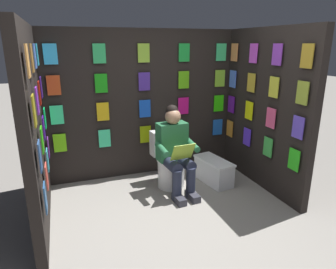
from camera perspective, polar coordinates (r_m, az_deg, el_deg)
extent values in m
plane|color=gray|center=(3.39, 4.63, -18.84)|extent=(30.00, 30.00, 0.00)
cube|color=black|center=(4.61, -4.65, 5.67)|extent=(2.93, 0.10, 2.18)
cube|color=#6ADD11|center=(4.49, -19.62, -1.50)|extent=(0.17, 0.01, 0.26)
cube|color=#39E99A|center=(4.52, -11.80, -0.73)|extent=(0.17, 0.01, 0.26)
cube|color=#89A60B|center=(4.64, -4.24, 0.03)|extent=(0.17, 0.01, 0.26)
cube|color=green|center=(4.83, 2.83, 0.74)|extent=(0.17, 0.01, 0.26)
cube|color=blue|center=(5.09, 9.27, 1.37)|extent=(0.17, 0.01, 0.26)
cube|color=#37E996|center=(4.39, -20.12, 3.46)|extent=(0.17, 0.01, 0.26)
cube|color=gold|center=(4.42, -12.11, 4.21)|extent=(0.17, 0.01, 0.26)
cube|color=blue|center=(4.54, -4.35, 4.86)|extent=(0.17, 0.01, 0.26)
cube|color=#CA1178|center=(4.73, 2.90, 5.39)|extent=(0.17, 0.01, 0.26)
cube|color=#2CD50C|center=(5.00, 9.49, 5.79)|extent=(0.17, 0.01, 0.26)
cube|color=#CE461A|center=(4.32, -20.65, 8.62)|extent=(0.17, 0.01, 0.26)
cube|color=#179B14|center=(4.35, -12.43, 9.35)|extent=(0.17, 0.01, 0.26)
cube|color=#442893|center=(4.47, -4.46, 9.87)|extent=(0.17, 0.01, 0.26)
cube|color=#57B314|center=(4.67, 2.97, 10.19)|extent=(0.17, 0.01, 0.26)
cube|color=#7FBC2B|center=(4.94, 9.71, 10.34)|extent=(0.17, 0.01, 0.26)
cube|color=#38B1EC|center=(4.29, -21.21, 13.89)|extent=(0.17, 0.01, 0.26)
cube|color=#2BB05C|center=(4.32, -12.77, 14.60)|extent=(0.17, 0.01, 0.26)
cube|color=#8ABD33|center=(4.44, -4.58, 14.99)|extent=(0.17, 0.01, 0.26)
cube|color=green|center=(4.64, 3.05, 15.09)|extent=(0.17, 0.01, 0.26)
cube|color=#38CA76|center=(4.91, 9.94, 14.96)|extent=(0.17, 0.01, 0.26)
cube|color=black|center=(4.40, 17.70, 4.40)|extent=(0.10, 1.82, 2.18)
cube|color=orange|center=(5.04, 11.50, 1.11)|extent=(0.01, 0.17, 0.26)
cube|color=#5834EE|center=(4.65, 14.58, -0.43)|extent=(0.01, 0.17, 0.26)
cube|color=green|center=(4.27, 18.22, -2.25)|extent=(0.01, 0.17, 0.26)
cube|color=green|center=(3.93, 22.54, -4.39)|extent=(0.01, 0.17, 0.26)
cube|color=#5E129D|center=(4.95, 11.77, 5.56)|extent=(0.01, 0.17, 0.26)
cube|color=#EDF011|center=(4.55, 14.95, 4.38)|extent=(0.01, 0.17, 0.26)
cube|color=#E44C7E|center=(4.17, 18.71, 2.95)|extent=(0.01, 0.17, 0.26)
cube|color=#5B44C9|center=(3.81, 23.20, 1.23)|extent=(0.01, 0.17, 0.26)
cube|color=#4B72ED|center=(4.89, 12.05, 10.15)|extent=(0.01, 0.17, 0.26)
cube|color=gold|center=(4.49, 15.33, 9.36)|extent=(0.01, 0.17, 0.26)
cube|color=gold|center=(4.10, 19.23, 8.38)|extent=(0.01, 0.17, 0.26)
cube|color=olive|center=(3.73, 23.90, 7.14)|extent=(0.01, 0.17, 0.26)
cube|color=#E88A4C|center=(4.87, 12.34, 14.82)|extent=(0.01, 0.17, 0.26)
cube|color=#C847D5|center=(4.46, 15.73, 14.45)|extent=(0.01, 0.17, 0.26)
cube|color=purple|center=(4.07, 19.78, 13.94)|extent=(0.01, 0.17, 0.26)
cube|color=#A98625|center=(3.70, 24.64, 13.24)|extent=(0.01, 0.17, 0.26)
cube|color=black|center=(3.53, -23.86, 0.86)|extent=(0.10, 1.82, 2.18)
cube|color=#2C5C95|center=(2.99, -22.01, -10.94)|extent=(0.01, 0.17, 0.26)
cube|color=#EF5245|center=(3.44, -21.80, -7.28)|extent=(0.01, 0.17, 0.26)
cube|color=#3CA4C2|center=(3.89, -21.64, -4.46)|extent=(0.01, 0.17, 0.26)
cube|color=#6D2A94|center=(4.36, -21.51, -2.24)|extent=(0.01, 0.17, 0.26)
cube|color=#315792|center=(2.84, -22.88, -3.75)|extent=(0.01, 0.17, 0.26)
cube|color=green|center=(3.30, -22.54, -0.92)|extent=(0.01, 0.17, 0.26)
cube|color=#41169D|center=(3.78, -22.28, 1.21)|extent=(0.01, 0.17, 0.26)
cube|color=#10E46A|center=(4.25, -22.08, 2.86)|extent=(0.01, 0.17, 0.26)
cube|color=#9C8D1C|center=(2.73, -23.82, 4.12)|extent=(0.01, 0.17, 0.26)
cube|color=purple|center=(3.22, -23.33, 5.88)|extent=(0.01, 0.17, 0.26)
cube|color=maroon|center=(3.70, -22.96, 7.18)|extent=(0.01, 0.17, 0.26)
cube|color=#3C1A8C|center=(4.18, -22.68, 8.17)|extent=(0.01, 0.17, 0.26)
cube|color=#E79D4B|center=(2.69, -24.83, 12.45)|extent=(0.01, 0.17, 0.26)
cube|color=olive|center=(3.17, -24.17, 12.96)|extent=(0.01, 0.17, 0.26)
cube|color=#5183ED|center=(3.66, -23.68, 13.33)|extent=(0.01, 0.17, 0.26)
cube|color=#32BDE2|center=(4.15, -23.31, 13.61)|extent=(0.01, 0.17, 0.26)
cylinder|color=white|center=(4.35, 0.57, -7.27)|extent=(0.38, 0.38, 0.40)
cylinder|color=white|center=(4.26, 0.57, -4.66)|extent=(0.41, 0.41, 0.02)
cube|color=white|center=(4.43, -0.81, -1.52)|extent=(0.39, 0.21, 0.36)
cylinder|color=white|center=(4.35, -0.34, -1.85)|extent=(0.39, 0.10, 0.39)
cube|color=#286B42|center=(4.15, 0.73, -1.30)|extent=(0.42, 0.25, 0.52)
sphere|color=tan|center=(4.02, 0.92, 3.38)|extent=(0.21, 0.21, 0.21)
sphere|color=black|center=(4.04, 0.75, 4.42)|extent=(0.17, 0.17, 0.17)
cylinder|color=#23283D|center=(4.10, 3.16, -5.17)|extent=(0.18, 0.41, 0.15)
cylinder|color=#23283D|center=(4.02, 0.60, -5.61)|extent=(0.18, 0.41, 0.15)
cylinder|color=#23283D|center=(4.05, 4.27, -9.02)|extent=(0.12, 0.12, 0.42)
cylinder|color=#23283D|center=(3.97, 1.69, -9.55)|extent=(0.12, 0.12, 0.42)
cube|color=#33333D|center=(4.08, 4.63, -11.47)|extent=(0.13, 0.27, 0.09)
cube|color=#33333D|center=(3.99, 2.04, -12.04)|extent=(0.13, 0.27, 0.09)
cylinder|color=#286B42|center=(4.10, 4.58, -1.97)|extent=(0.11, 0.31, 0.13)
cylinder|color=#286B42|center=(3.91, -1.11, -2.81)|extent=(0.11, 0.31, 0.13)
cube|color=#A0C637|center=(3.87, 2.82, -3.31)|extent=(0.31, 0.15, 0.23)
cube|color=silver|center=(4.54, 8.52, -6.94)|extent=(0.37, 0.65, 0.32)
cube|color=white|center=(4.47, 8.62, -4.87)|extent=(0.39, 0.68, 0.03)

